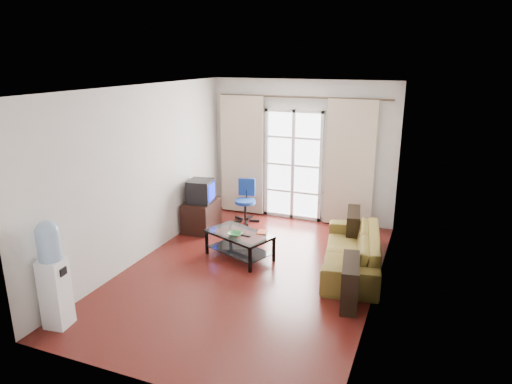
% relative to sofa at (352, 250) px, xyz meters
% --- Properties ---
extents(floor, '(5.20, 5.20, 0.00)m').
position_rel_sofa_xyz_m(floor, '(-1.37, -0.68, -0.29)').
color(floor, '#5B1B15').
rests_on(floor, ground).
extents(ceiling, '(5.20, 5.20, 0.00)m').
position_rel_sofa_xyz_m(ceiling, '(-1.37, -0.68, 2.41)').
color(ceiling, white).
rests_on(ceiling, wall_back).
extents(wall_back, '(3.60, 0.02, 2.70)m').
position_rel_sofa_xyz_m(wall_back, '(-1.37, 1.92, 1.06)').
color(wall_back, silver).
rests_on(wall_back, floor).
extents(wall_front, '(3.60, 0.02, 2.70)m').
position_rel_sofa_xyz_m(wall_front, '(-1.37, -3.28, 1.06)').
color(wall_front, silver).
rests_on(wall_front, floor).
extents(wall_left, '(0.02, 5.20, 2.70)m').
position_rel_sofa_xyz_m(wall_left, '(-3.17, -0.68, 1.06)').
color(wall_left, silver).
rests_on(wall_left, floor).
extents(wall_right, '(0.02, 5.20, 2.70)m').
position_rel_sofa_xyz_m(wall_right, '(0.43, -0.68, 1.06)').
color(wall_right, silver).
rests_on(wall_right, floor).
extents(french_door, '(1.16, 0.06, 2.15)m').
position_rel_sofa_xyz_m(french_door, '(-1.52, 1.86, 0.78)').
color(french_door, white).
rests_on(french_door, wall_back).
extents(curtain_rod, '(3.30, 0.04, 0.04)m').
position_rel_sofa_xyz_m(curtain_rod, '(-1.37, 1.82, 2.09)').
color(curtain_rod, '#4C3F2D').
rests_on(curtain_rod, wall_back).
extents(curtain_left, '(0.90, 0.07, 2.35)m').
position_rel_sofa_xyz_m(curtain_left, '(-2.57, 1.80, 0.91)').
color(curtain_left, beige).
rests_on(curtain_left, curtain_rod).
extents(curtain_right, '(0.90, 0.07, 2.35)m').
position_rel_sofa_xyz_m(curtain_right, '(-0.42, 1.80, 0.91)').
color(curtain_right, beige).
rests_on(curtain_right, curtain_rod).
extents(radiator, '(0.64, 0.12, 0.64)m').
position_rel_sofa_xyz_m(radiator, '(-0.57, 1.82, 0.04)').
color(radiator, gray).
rests_on(radiator, floor).
extents(sofa, '(2.26, 1.41, 0.59)m').
position_rel_sofa_xyz_m(sofa, '(0.00, 0.00, 0.00)').
color(sofa, brown).
rests_on(sofa, floor).
extents(coffee_table, '(1.18, 0.94, 0.42)m').
position_rel_sofa_xyz_m(coffee_table, '(-1.73, -0.26, -0.02)').
color(coffee_table, silver).
rests_on(coffee_table, floor).
extents(bowl, '(0.23, 0.23, 0.05)m').
position_rel_sofa_xyz_m(bowl, '(-1.74, -0.40, 0.15)').
color(bowl, green).
rests_on(bowl, coffee_table).
extents(book, '(0.20, 0.23, 0.02)m').
position_rel_sofa_xyz_m(book, '(-1.47, -0.12, 0.14)').
color(book, maroon).
rests_on(book, coffee_table).
extents(remote, '(0.16, 0.07, 0.02)m').
position_rel_sofa_xyz_m(remote, '(-1.59, -0.35, 0.14)').
color(remote, black).
rests_on(remote, coffee_table).
extents(tv_stand, '(0.56, 0.79, 0.55)m').
position_rel_sofa_xyz_m(tv_stand, '(-2.88, 0.62, -0.02)').
color(tv_stand, black).
rests_on(tv_stand, floor).
extents(crt_tv, '(0.50, 0.50, 0.41)m').
position_rel_sofa_xyz_m(crt_tv, '(-2.88, 0.58, 0.46)').
color(crt_tv, black).
rests_on(crt_tv, tv_stand).
extents(task_chair, '(0.67, 0.67, 0.82)m').
position_rel_sofa_xyz_m(task_chair, '(-2.30, 1.33, -0.05)').
color(task_chair, black).
rests_on(task_chair, floor).
extents(water_cooler, '(0.31, 0.31, 1.33)m').
position_rel_sofa_xyz_m(water_cooler, '(-2.96, -2.82, 0.40)').
color(water_cooler, white).
rests_on(water_cooler, floor).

